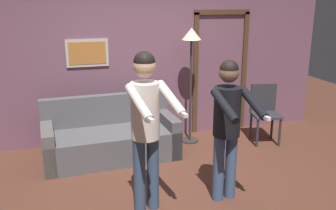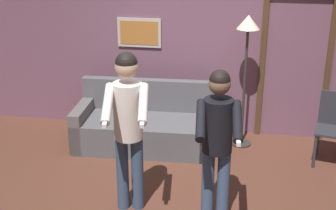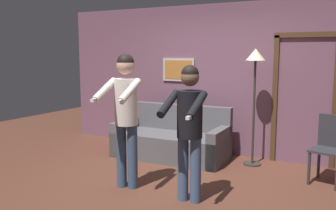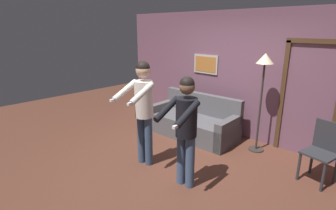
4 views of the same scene
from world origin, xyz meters
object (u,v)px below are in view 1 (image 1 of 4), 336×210
at_px(torchiere_lamp, 191,51).
at_px(person_standing_right, 228,119).
at_px(couch, 110,139).
at_px(person_standing_left, 146,117).
at_px(dining_chair_distant, 264,110).

xyz_separation_m(torchiere_lamp, person_standing_right, (-0.23, -1.84, -0.51)).
bearing_deg(couch, person_standing_right, -55.15).
xyz_separation_m(person_standing_left, person_standing_right, (0.92, -0.02, -0.09)).
bearing_deg(dining_chair_distant, person_standing_right, -132.28).
distance_m(couch, torchiere_lamp, 1.81).
xyz_separation_m(torchiere_lamp, dining_chair_distant, (1.16, -0.30, -0.96)).
relative_size(couch, dining_chair_distant, 2.08).
distance_m(person_standing_left, person_standing_right, 0.92).
bearing_deg(person_standing_left, torchiere_lamp, 57.73).
distance_m(torchiere_lamp, person_standing_left, 2.19).
bearing_deg(person_standing_right, person_standing_left, 178.80).
bearing_deg(dining_chair_distant, couch, 178.98).
distance_m(torchiere_lamp, person_standing_right, 1.92).
xyz_separation_m(torchiere_lamp, person_standing_left, (-1.15, -1.82, -0.41)).
bearing_deg(person_standing_right, dining_chair_distant, 47.72).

